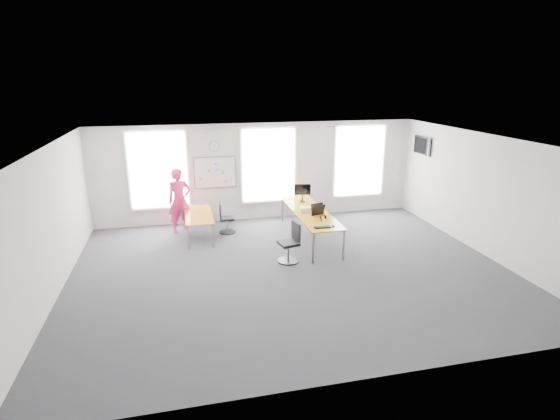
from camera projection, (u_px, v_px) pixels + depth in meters
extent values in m
plane|color=#2B2C30|center=(291.00, 269.00, 10.24)|extent=(10.00, 10.00, 0.00)
plane|color=white|center=(292.00, 142.00, 9.35)|extent=(10.00, 10.00, 0.00)
plane|color=silver|center=(259.00, 172.00, 13.52)|extent=(10.00, 0.00, 10.00)
plane|color=silver|center=(363.00, 290.00, 6.07)|extent=(10.00, 0.00, 10.00)
plane|color=silver|center=(49.00, 225.00, 8.71)|extent=(0.00, 10.00, 10.00)
plane|color=silver|center=(485.00, 195.00, 10.88)|extent=(0.00, 10.00, 10.00)
cube|color=white|center=(158.00, 170.00, 12.78)|extent=(1.60, 0.06, 2.20)
cube|color=white|center=(269.00, 165.00, 13.49)|extent=(1.60, 0.06, 2.20)
cube|color=white|center=(359.00, 161.00, 14.14)|extent=(1.60, 0.06, 2.20)
cube|color=orange|center=(310.00, 212.00, 11.93)|extent=(0.89, 3.33, 0.03)
cylinder|color=gray|center=(313.00, 248.00, 10.47)|extent=(0.06, 0.06, 0.78)
cylinder|color=gray|center=(344.00, 246.00, 10.63)|extent=(0.06, 0.06, 0.78)
cylinder|color=gray|center=(282.00, 210.00, 13.46)|extent=(0.06, 0.06, 0.78)
cylinder|color=gray|center=(306.00, 208.00, 13.62)|extent=(0.06, 0.06, 0.78)
cube|color=orange|center=(198.00, 215.00, 12.10)|extent=(0.74, 1.86, 0.03)
cylinder|color=gray|center=(189.00, 238.00, 11.32)|extent=(0.05, 0.05, 0.65)
cylinder|color=gray|center=(213.00, 236.00, 11.46)|extent=(0.05, 0.05, 0.65)
cylinder|color=gray|center=(187.00, 217.00, 12.94)|extent=(0.05, 0.05, 0.65)
cylinder|color=gray|center=(208.00, 216.00, 13.08)|extent=(0.05, 0.05, 0.65)
cylinder|color=black|center=(288.00, 261.00, 10.68)|extent=(0.52, 0.52, 0.03)
cylinder|color=gray|center=(288.00, 252.00, 10.61)|extent=(0.06, 0.06, 0.42)
cube|color=black|center=(288.00, 243.00, 10.55)|extent=(0.52, 0.52, 0.07)
cube|color=black|center=(296.00, 231.00, 10.54)|extent=(0.13, 0.42, 0.45)
cylinder|color=black|center=(227.00, 232.00, 12.65)|extent=(0.47, 0.47, 0.03)
cylinder|color=gray|center=(227.00, 225.00, 12.59)|extent=(0.05, 0.05, 0.38)
cube|color=black|center=(227.00, 218.00, 12.53)|extent=(0.42, 0.42, 0.06)
cube|color=black|center=(220.00, 210.00, 12.43)|extent=(0.07, 0.38, 0.41)
imported|color=#DA225D|center=(180.00, 201.00, 12.44)|extent=(0.79, 0.64, 1.88)
cube|color=white|center=(215.00, 173.00, 13.18)|extent=(1.20, 0.03, 0.90)
cylinder|color=gray|center=(214.00, 146.00, 12.95)|extent=(0.30, 0.04, 0.30)
cube|color=black|center=(423.00, 145.00, 13.42)|extent=(0.06, 0.90, 0.55)
cube|color=black|center=(323.00, 227.00, 10.62)|extent=(0.42, 0.17, 0.02)
ellipsoid|color=black|center=(333.00, 226.00, 10.69)|extent=(0.08, 0.12, 0.04)
cylinder|color=black|center=(321.00, 221.00, 11.12)|extent=(0.07, 0.07, 0.01)
cylinder|color=black|center=(321.00, 217.00, 11.25)|extent=(0.04, 0.08, 0.08)
cylinder|color=black|center=(325.00, 217.00, 11.28)|extent=(0.04, 0.08, 0.08)
cylinder|color=gold|center=(321.00, 217.00, 11.25)|extent=(0.01, 0.09, 0.09)
cube|color=black|center=(323.00, 216.00, 11.25)|extent=(0.15, 0.02, 0.01)
cube|color=black|center=(317.00, 209.00, 11.59)|extent=(0.39, 0.18, 0.31)
cube|color=#FF6409|center=(318.00, 210.00, 11.51)|extent=(0.37, 0.19, 0.28)
cube|color=black|center=(318.00, 210.00, 11.49)|extent=(0.39, 0.20, 0.30)
cube|color=beige|center=(306.00, 209.00, 11.89)|extent=(0.37, 0.30, 0.12)
cylinder|color=black|center=(302.00, 201.00, 12.81)|extent=(0.20, 0.20, 0.02)
cylinder|color=black|center=(302.00, 198.00, 12.78)|extent=(0.04, 0.04, 0.20)
cube|color=black|center=(302.00, 189.00, 12.69)|extent=(0.48, 0.12, 0.32)
cube|color=black|center=(303.00, 190.00, 12.67)|extent=(0.44, 0.09, 0.28)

